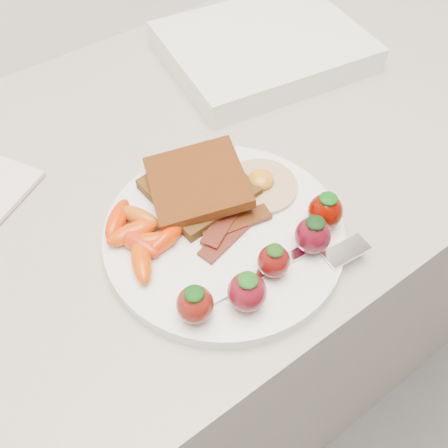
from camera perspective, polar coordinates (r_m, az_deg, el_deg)
counter at (r=1.02m, az=-6.09°, el=-12.16°), size 2.00×0.60×0.90m
plate at (r=0.56m, az=-0.00°, el=-1.18°), size 0.27×0.27×0.02m
toast_lower at (r=0.59m, az=-2.87°, el=4.10°), size 0.11×0.11×0.01m
toast_upper at (r=0.57m, az=-3.09°, el=4.81°), size 0.14×0.14×0.03m
fried_egg at (r=0.59m, az=4.23°, el=4.54°), size 0.10×0.10×0.02m
bacon_strips at (r=0.55m, az=0.69°, el=-0.21°), size 0.10×0.07×0.01m
baby_carrots at (r=0.55m, az=-9.62°, el=-1.37°), size 0.08×0.12×0.02m
strawberries at (r=0.51m, az=5.84°, el=-3.84°), size 0.22×0.07×0.05m
fork at (r=0.53m, az=8.82°, el=-4.35°), size 0.18×0.06×0.00m
appliance at (r=0.82m, az=4.54°, el=19.51°), size 0.32×0.27×0.04m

